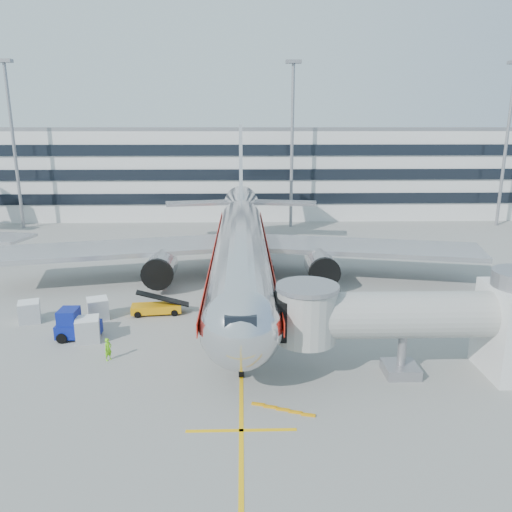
{
  "coord_description": "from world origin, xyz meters",
  "views": [
    {
      "loc": [
        0.13,
        -37.61,
        15.92
      ],
      "look_at": [
        1.41,
        7.84,
        4.0
      ],
      "focal_mm": 35.0,
      "sensor_mm": 36.0,
      "label": 1
    }
  ],
  "objects_px": {
    "baggage_tug": "(76,326)",
    "cargo_container_front": "(88,330)",
    "ramp_worker": "(108,349)",
    "belt_loader": "(156,307)",
    "main_jet": "(241,244)",
    "cargo_container_left": "(29,312)",
    "cargo_container_right": "(98,308)"
  },
  "relations": [
    {
      "from": "belt_loader",
      "to": "cargo_container_right",
      "type": "bearing_deg",
      "value": -169.41
    },
    {
      "from": "belt_loader",
      "to": "cargo_container_left",
      "type": "distance_m",
      "value": 10.38
    },
    {
      "from": "baggage_tug",
      "to": "cargo_container_front",
      "type": "distance_m",
      "value": 1.17
    },
    {
      "from": "ramp_worker",
      "to": "belt_loader",
      "type": "bearing_deg",
      "value": 24.87
    },
    {
      "from": "baggage_tug",
      "to": "cargo_container_front",
      "type": "bearing_deg",
      "value": -25.1
    },
    {
      "from": "cargo_container_right",
      "to": "ramp_worker",
      "type": "bearing_deg",
      "value": -69.87
    },
    {
      "from": "belt_loader",
      "to": "cargo_container_right",
      "type": "relative_size",
      "value": 2.11
    },
    {
      "from": "belt_loader",
      "to": "baggage_tug",
      "type": "relative_size",
      "value": 1.42
    },
    {
      "from": "cargo_container_front",
      "to": "ramp_worker",
      "type": "relative_size",
      "value": 1.29
    },
    {
      "from": "belt_loader",
      "to": "cargo_container_front",
      "type": "xyz_separation_m",
      "value": [
        -4.27,
        -5.49,
        0.31
      ]
    },
    {
      "from": "baggage_tug",
      "to": "ramp_worker",
      "type": "relative_size",
      "value": 1.98
    },
    {
      "from": "belt_loader",
      "to": "cargo_container_left",
      "type": "xyz_separation_m",
      "value": [
        -10.27,
        -1.51,
        0.28
      ]
    },
    {
      "from": "ramp_worker",
      "to": "baggage_tug",
      "type": "bearing_deg",
      "value": 79.4
    },
    {
      "from": "belt_loader",
      "to": "cargo_container_left",
      "type": "relative_size",
      "value": 2.15
    },
    {
      "from": "belt_loader",
      "to": "ramp_worker",
      "type": "bearing_deg",
      "value": -102.24
    },
    {
      "from": "cargo_container_left",
      "to": "cargo_container_front",
      "type": "height_order",
      "value": "cargo_container_front"
    },
    {
      "from": "belt_loader",
      "to": "cargo_container_left",
      "type": "height_order",
      "value": "belt_loader"
    },
    {
      "from": "main_jet",
      "to": "ramp_worker",
      "type": "bearing_deg",
      "value": -118.54
    },
    {
      "from": "cargo_container_left",
      "to": "cargo_container_front",
      "type": "bearing_deg",
      "value": -33.56
    },
    {
      "from": "cargo_container_left",
      "to": "belt_loader",
      "type": "bearing_deg",
      "value": 8.37
    },
    {
      "from": "cargo_container_right",
      "to": "cargo_container_front",
      "type": "distance_m",
      "value": 4.63
    },
    {
      "from": "cargo_container_front",
      "to": "cargo_container_right",
      "type": "bearing_deg",
      "value": 96.41
    },
    {
      "from": "belt_loader",
      "to": "cargo_container_right",
      "type": "height_order",
      "value": "belt_loader"
    },
    {
      "from": "baggage_tug",
      "to": "cargo_container_front",
      "type": "height_order",
      "value": "baggage_tug"
    },
    {
      "from": "baggage_tug",
      "to": "cargo_container_front",
      "type": "xyz_separation_m",
      "value": [
        1.05,
        -0.49,
        -0.12
      ]
    },
    {
      "from": "main_jet",
      "to": "cargo_container_front",
      "type": "xyz_separation_m",
      "value": [
        -11.66,
        -13.82,
        -3.31
      ]
    },
    {
      "from": "cargo_container_front",
      "to": "belt_loader",
      "type": "bearing_deg",
      "value": 52.17
    },
    {
      "from": "main_jet",
      "to": "cargo_container_right",
      "type": "bearing_deg",
      "value": -142.86
    },
    {
      "from": "belt_loader",
      "to": "baggage_tug",
      "type": "bearing_deg",
      "value": -136.77
    },
    {
      "from": "belt_loader",
      "to": "cargo_container_front",
      "type": "bearing_deg",
      "value": -127.83
    },
    {
      "from": "cargo_container_right",
      "to": "main_jet",
      "type": "bearing_deg",
      "value": 37.14
    },
    {
      "from": "ramp_worker",
      "to": "cargo_container_left",
      "type": "bearing_deg",
      "value": 86.22
    }
  ]
}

